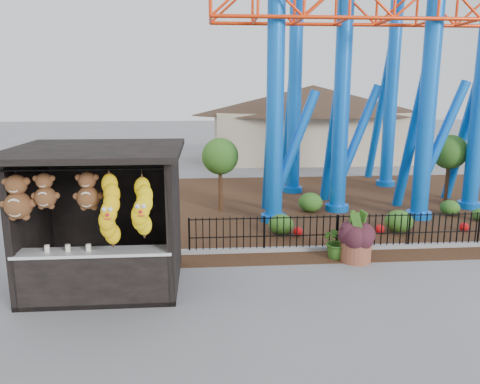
{
  "coord_description": "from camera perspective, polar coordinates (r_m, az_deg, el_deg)",
  "views": [
    {
      "loc": [
        -0.8,
        -8.88,
        4.26
      ],
      "look_at": [
        0.03,
        1.5,
        2.0
      ],
      "focal_mm": 35.0,
      "sensor_mm": 36.0,
      "label": 1
    }
  ],
  "objects": [
    {
      "name": "ground",
      "position": [
        9.88,
        0.55,
        -13.29
      ],
      "size": [
        120.0,
        120.0,
        0.0
      ],
      "primitive_type": "plane",
      "color": "slate",
      "rests_on": "ground"
    },
    {
      "name": "mulch_bed",
      "position": [
        18.06,
        11.0,
        -1.61
      ],
      "size": [
        18.0,
        12.0,
        0.02
      ],
      "primitive_type": "cube",
      "color": "#331E11",
      "rests_on": "ground"
    },
    {
      "name": "curb",
      "position": [
        13.49,
        16.66,
        -6.44
      ],
      "size": [
        18.0,
        0.18,
        0.12
      ],
      "primitive_type": "cube",
      "color": "gray",
      "rests_on": "ground"
    },
    {
      "name": "prize_booth",
      "position": [
        10.4,
        -16.75,
        -3.49
      ],
      "size": [
        3.5,
        3.4,
        3.12
      ],
      "color": "black",
      "rests_on": "ground"
    },
    {
      "name": "picket_fence",
      "position": [
        13.71,
        20.29,
        -4.47
      ],
      "size": [
        12.2,
        0.06,
        1.0
      ],
      "primitive_type": null,
      "color": "black",
      "rests_on": "ground"
    },
    {
      "name": "roller_coaster",
      "position": [
        18.24,
        15.24,
        18.7
      ],
      "size": [
        11.0,
        6.37,
        10.82
      ],
      "color": "blue",
      "rests_on": "ground"
    },
    {
      "name": "terracotta_planter",
      "position": [
        12.34,
        13.92,
        -6.89
      ],
      "size": [
        0.83,
        0.83,
        0.59
      ],
      "primitive_type": "cylinder",
      "rotation": [
        0.0,
        0.0,
        -0.08
      ],
      "color": "brown",
      "rests_on": "ground"
    },
    {
      "name": "planter_foliage",
      "position": [
        12.16,
        14.07,
        -4.16
      ],
      "size": [
        0.7,
        0.7,
        0.64
      ],
      "primitive_type": "ellipsoid",
      "color": "#33141C",
      "rests_on": "terracotta_planter"
    },
    {
      "name": "potted_plant",
      "position": [
        12.41,
        11.85,
        -5.87
      ],
      "size": [
        0.9,
        0.8,
        0.92
      ],
      "primitive_type": "imported",
      "rotation": [
        0.0,
        0.0,
        0.11
      ],
      "color": "#234E17",
      "rests_on": "ground"
    },
    {
      "name": "landscaping",
      "position": [
        15.8,
        14.71,
        -2.6
      ],
      "size": [
        7.65,
        3.54,
        0.69
      ],
      "color": "#2D591A",
      "rests_on": "mulch_bed"
    },
    {
      "name": "pavilion",
      "position": [
        29.7,
        8.82,
        9.79
      ],
      "size": [
        15.0,
        15.0,
        4.8
      ],
      "color": "#BFAD8C",
      "rests_on": "ground"
    }
  ]
}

